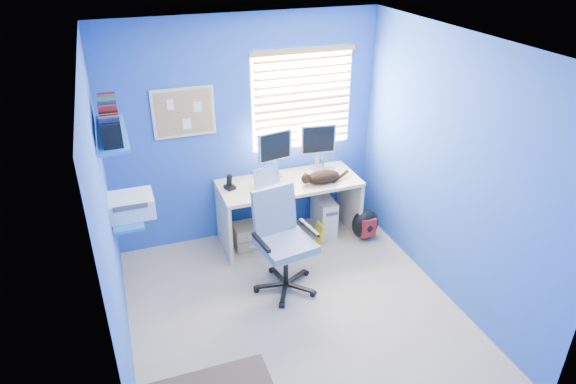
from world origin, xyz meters
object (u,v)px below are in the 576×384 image
object	(u,v)px
tower_pc	(324,215)
office_chair	(283,254)
laptop	(274,181)
cat	(323,177)
desk	(289,211)

from	to	relation	value
tower_pc	office_chair	distance (m)	1.14
tower_pc	office_chair	bearing A→B (deg)	-130.87
laptop	cat	size ratio (longest dim) A/B	0.86
laptop	cat	bearing A→B (deg)	-20.34
laptop	office_chair	size ratio (longest dim) A/B	0.32
laptop	cat	world-z (taller)	laptop
office_chair	laptop	bearing A→B (deg)	79.14
office_chair	cat	bearing A→B (deg)	43.49
desk	laptop	world-z (taller)	laptop
laptop	office_chair	bearing A→B (deg)	-120.75
cat	office_chair	world-z (taller)	office_chair
cat	tower_pc	bearing A→B (deg)	57.37
laptop	cat	distance (m)	0.57
laptop	office_chair	distance (m)	0.82
desk	tower_pc	bearing A→B (deg)	0.93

